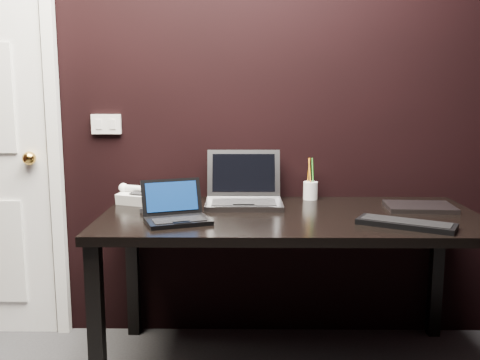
{
  "coord_description": "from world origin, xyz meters",
  "views": [
    {
      "loc": [
        0.1,
        -0.95,
        1.28
      ],
      "look_at": [
        0.07,
        1.35,
        0.9
      ],
      "focal_mm": 40.0,
      "sensor_mm": 36.0,
      "label": 1
    }
  ],
  "objects_px": {
    "mobile_phone": "(149,204)",
    "pen_cup": "(310,190)",
    "netbook": "(176,214)",
    "desk": "(291,231)",
    "silver_laptop": "(244,195)",
    "desk_phone": "(139,196)",
    "ext_keyboard": "(406,224)",
    "closed_laptop": "(419,207)"
  },
  "relations": [
    {
      "from": "mobile_phone",
      "to": "pen_cup",
      "type": "bearing_deg",
      "value": 21.56
    },
    {
      "from": "desk",
      "to": "silver_laptop",
      "type": "xyz_separation_m",
      "value": [
        -0.21,
        0.2,
        0.13
      ]
    },
    {
      "from": "silver_laptop",
      "to": "closed_laptop",
      "type": "relative_size",
      "value": 1.16
    },
    {
      "from": "ext_keyboard",
      "to": "closed_laptop",
      "type": "xyz_separation_m",
      "value": [
        0.16,
        0.33,
        -0.0
      ]
    },
    {
      "from": "desk",
      "to": "mobile_phone",
      "type": "relative_size",
      "value": 16.64
    },
    {
      "from": "mobile_phone",
      "to": "pen_cup",
      "type": "distance_m",
      "value": 0.83
    },
    {
      "from": "closed_laptop",
      "to": "mobile_phone",
      "type": "relative_size",
      "value": 3.13
    },
    {
      "from": "netbook",
      "to": "mobile_phone",
      "type": "bearing_deg",
      "value": 130.21
    },
    {
      "from": "desk",
      "to": "pen_cup",
      "type": "bearing_deg",
      "value": 69.13
    },
    {
      "from": "ext_keyboard",
      "to": "closed_laptop",
      "type": "height_order",
      "value": "ext_keyboard"
    },
    {
      "from": "desk",
      "to": "silver_laptop",
      "type": "height_order",
      "value": "silver_laptop"
    },
    {
      "from": "ext_keyboard",
      "to": "closed_laptop",
      "type": "distance_m",
      "value": 0.37
    },
    {
      "from": "netbook",
      "to": "ext_keyboard",
      "type": "height_order",
      "value": "netbook"
    },
    {
      "from": "silver_laptop",
      "to": "closed_laptop",
      "type": "distance_m",
      "value": 0.83
    },
    {
      "from": "silver_laptop",
      "to": "netbook",
      "type": "bearing_deg",
      "value": -129.57
    },
    {
      "from": "netbook",
      "to": "pen_cup",
      "type": "height_order",
      "value": "pen_cup"
    },
    {
      "from": "netbook",
      "to": "closed_laptop",
      "type": "height_order",
      "value": "netbook"
    },
    {
      "from": "desk",
      "to": "ext_keyboard",
      "type": "bearing_deg",
      "value": -26.4
    },
    {
      "from": "closed_laptop",
      "to": "netbook",
      "type": "bearing_deg",
      "value": -167.09
    },
    {
      "from": "ext_keyboard",
      "to": "desk_phone",
      "type": "height_order",
      "value": "desk_phone"
    },
    {
      "from": "desk",
      "to": "pen_cup",
      "type": "height_order",
      "value": "pen_cup"
    },
    {
      "from": "closed_laptop",
      "to": "pen_cup",
      "type": "bearing_deg",
      "value": 155.11
    },
    {
      "from": "silver_laptop",
      "to": "closed_laptop",
      "type": "xyz_separation_m",
      "value": [
        0.83,
        -0.09,
        -0.04
      ]
    },
    {
      "from": "desk",
      "to": "netbook",
      "type": "distance_m",
      "value": 0.53
    },
    {
      "from": "desk",
      "to": "silver_laptop",
      "type": "distance_m",
      "value": 0.32
    },
    {
      "from": "netbook",
      "to": "pen_cup",
      "type": "relative_size",
      "value": 1.52
    },
    {
      "from": "desk_phone",
      "to": "netbook",
      "type": "bearing_deg",
      "value": -58.12
    },
    {
      "from": "silver_laptop",
      "to": "ext_keyboard",
      "type": "relative_size",
      "value": 0.92
    },
    {
      "from": "netbook",
      "to": "desk_phone",
      "type": "distance_m",
      "value": 0.44
    },
    {
      "from": "mobile_phone",
      "to": "silver_laptop",
      "type": "bearing_deg",
      "value": 21.56
    },
    {
      "from": "pen_cup",
      "to": "ext_keyboard",
      "type": "bearing_deg",
      "value": -59.75
    },
    {
      "from": "netbook",
      "to": "silver_laptop",
      "type": "bearing_deg",
      "value": 50.43
    },
    {
      "from": "closed_laptop",
      "to": "desk_phone",
      "type": "distance_m",
      "value": 1.35
    },
    {
      "from": "closed_laptop",
      "to": "mobile_phone",
      "type": "bearing_deg",
      "value": -176.35
    },
    {
      "from": "netbook",
      "to": "desk_phone",
      "type": "height_order",
      "value": "netbook"
    },
    {
      "from": "desk_phone",
      "to": "mobile_phone",
      "type": "xyz_separation_m",
      "value": [
        0.08,
        -0.2,
        -0.0
      ]
    },
    {
      "from": "desk",
      "to": "netbook",
      "type": "relative_size",
      "value": 5.21
    },
    {
      "from": "closed_laptop",
      "to": "desk_phone",
      "type": "bearing_deg",
      "value": 174.96
    },
    {
      "from": "closed_laptop",
      "to": "silver_laptop",
      "type": "bearing_deg",
      "value": 173.71
    },
    {
      "from": "mobile_phone",
      "to": "desk",
      "type": "bearing_deg",
      "value": -2.42
    },
    {
      "from": "desk_phone",
      "to": "mobile_phone",
      "type": "relative_size",
      "value": 2.17
    },
    {
      "from": "desk",
      "to": "ext_keyboard",
      "type": "height_order",
      "value": "ext_keyboard"
    }
  ]
}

